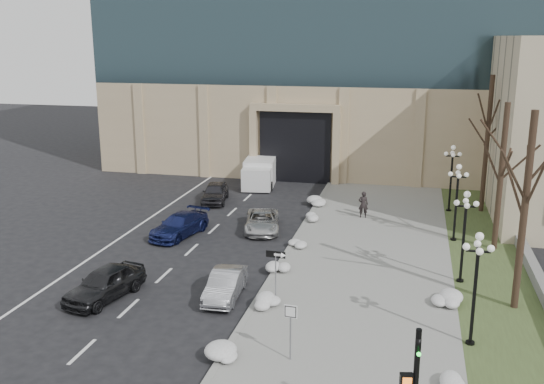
{
  "coord_description": "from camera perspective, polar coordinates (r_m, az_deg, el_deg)",
  "views": [
    {
      "loc": [
        5.68,
        -17.05,
        11.96
      ],
      "look_at": [
        -1.93,
        14.91,
        3.5
      ],
      "focal_mm": 40.0,
      "sensor_mm": 36.0,
      "label": 1
    }
  ],
  "objects": [
    {
      "name": "lamppost_c",
      "position": [
        37.23,
        17.02,
        -0.02
      ],
      "size": [
        1.18,
        1.18,
        4.76
      ],
      "color": "black",
      "rests_on": "ground"
    },
    {
      "name": "snow_clump_b",
      "position": [
        23.5,
        -4.45,
        -15.36
      ],
      "size": [
        1.1,
        1.6,
        0.36
      ],
      "primitive_type": "ellipsoid",
      "color": "silver",
      "rests_on": "sidewalk"
    },
    {
      "name": "keep_sign",
      "position": [
        23.0,
        1.76,
        -12.01
      ],
      "size": [
        0.5,
        0.09,
        2.34
      ],
      "rotation": [
        0.0,
        0.0,
        -0.07
      ],
      "color": "slate",
      "rests_on": "ground"
    },
    {
      "name": "grass_strip",
      "position": [
        33.54,
        20.03,
        -7.28
      ],
      "size": [
        4.0,
        40.0,
        0.1
      ],
      "primitive_type": "cube",
      "color": "#3A4924",
      "rests_on": "ground"
    },
    {
      "name": "car_e",
      "position": [
        45.15,
        -5.38,
        -0.04
      ],
      "size": [
        2.46,
        4.47,
        1.44
      ],
      "primitive_type": "imported",
      "rotation": [
        0.0,
        0.0,
        0.19
      ],
      "color": "#2C2B30",
      "rests_on": "ground"
    },
    {
      "name": "pedestrian",
      "position": [
        41.1,
        8.58,
        -1.16
      ],
      "size": [
        0.72,
        0.53,
        1.8
      ],
      "primitive_type": "imported",
      "rotation": [
        0.0,
        0.0,
        3.3
      ],
      "color": "black",
      "rests_on": "sidewalk"
    },
    {
      "name": "snow_clump_g",
      "position": [
        43.83,
        4.29,
        -1.03
      ],
      "size": [
        1.1,
        1.6,
        0.36
      ],
      "primitive_type": "ellipsoid",
      "color": "silver",
      "rests_on": "sidewalk"
    },
    {
      "name": "lamppost_b",
      "position": [
        30.97,
        17.68,
        -2.94
      ],
      "size": [
        1.18,
        1.18,
        4.76
      ],
      "color": "black",
      "rests_on": "ground"
    },
    {
      "name": "tree_far",
      "position": [
        43.71,
        19.71,
        5.97
      ],
      "size": [
        3.2,
        3.2,
        9.5
      ],
      "color": "black",
      "rests_on": "ground"
    },
    {
      "name": "snow_clump_e",
      "position": [
        35.08,
        2.12,
        -4.98
      ],
      "size": [
        1.1,
        1.6,
        0.36
      ],
      "primitive_type": "ellipsoid",
      "color": "silver",
      "rests_on": "sidewalk"
    },
    {
      "name": "lamppost_d",
      "position": [
        43.55,
        16.56,
        2.06
      ],
      "size": [
        1.18,
        1.18,
        4.76
      ],
      "color": "black",
      "rests_on": "ground"
    },
    {
      "name": "curb",
      "position": [
        33.92,
        1.18,
        -6.08
      ],
      "size": [
        0.3,
        40.0,
        0.14
      ],
      "primitive_type": "cube",
      "color": "gray",
      "rests_on": "ground"
    },
    {
      "name": "snow_clump_h",
      "position": [
        22.9,
        17.39,
        -16.9
      ],
      "size": [
        1.1,
        1.6,
        0.36
      ],
      "primitive_type": "ellipsoid",
      "color": "silver",
      "rests_on": "sidewalk"
    },
    {
      "name": "snow_clump_d",
      "position": [
        31.84,
        0.8,
        -7.04
      ],
      "size": [
        1.1,
        1.6,
        0.36
      ],
      "primitive_type": "ellipsoid",
      "color": "silver",
      "rests_on": "sidewalk"
    },
    {
      "name": "one_way_sign",
      "position": [
        27.57,
        0.65,
        -6.51
      ],
      "size": [
        0.95,
        0.26,
        2.55
      ],
      "rotation": [
        0.0,
        0.0,
        -0.06
      ],
      "color": "slate",
      "rests_on": "ground"
    },
    {
      "name": "car_d",
      "position": [
        38.32,
        -0.93,
        -2.76
      ],
      "size": [
        3.03,
        4.86,
        1.25
      ],
      "primitive_type": "imported",
      "rotation": [
        0.0,
        0.0,
        0.22
      ],
      "color": "#B7B7B7",
      "rests_on": "ground"
    },
    {
      "name": "box_truck",
      "position": [
        50.53,
        -1.08,
        1.97
      ],
      "size": [
        3.22,
        7.08,
        2.17
      ],
      "rotation": [
        0.0,
        0.0,
        0.13
      ],
      "color": "silver",
      "rests_on": "ground"
    },
    {
      "name": "tree_near",
      "position": [
        28.16,
        22.9,
        0.7
      ],
      "size": [
        3.2,
        3.2,
        9.0
      ],
      "color": "black",
      "rests_on": "ground"
    },
    {
      "name": "sidewalk",
      "position": [
        33.33,
        8.81,
        -6.66
      ],
      "size": [
        9.0,
        40.0,
        0.12
      ],
      "primitive_type": "cube",
      "color": "gray",
      "rests_on": "ground"
    },
    {
      "name": "car_a",
      "position": [
        29.7,
        -15.46,
        -8.27
      ],
      "size": [
        2.76,
        4.74,
        1.52
      ],
      "primitive_type": "imported",
      "rotation": [
        0.0,
        0.0,
        -0.23
      ],
      "color": "black",
      "rests_on": "ground"
    },
    {
      "name": "snow_clump_i",
      "position": [
        29.13,
        16.11,
        -9.76
      ],
      "size": [
        1.1,
        1.6,
        0.36
      ],
      "primitive_type": "ellipsoid",
      "color": "silver",
      "rests_on": "sidewalk"
    },
    {
      "name": "lamppost_a",
      "position": [
        24.85,
        18.67,
        -7.32
      ],
      "size": [
        1.18,
        1.18,
        4.76
      ],
      "color": "black",
      "rests_on": "ground"
    },
    {
      "name": "snow_clump_c",
      "position": [
        27.74,
        -0.58,
        -10.41
      ],
      "size": [
        1.1,
        1.6,
        0.36
      ],
      "primitive_type": "ellipsoid",
      "color": "silver",
      "rests_on": "sidewalk"
    },
    {
      "name": "car_b",
      "position": [
        28.86,
        -4.41,
        -8.69
      ],
      "size": [
        1.6,
        3.99,
        1.29
      ],
      "primitive_type": "imported",
      "rotation": [
        0.0,
        0.0,
        0.06
      ],
      "color": "#929398",
      "rests_on": "ground"
    },
    {
      "name": "tree_mid",
      "position": [
        35.97,
        20.89,
        3.15
      ],
      "size": [
        3.2,
        3.2,
        8.5
      ],
      "color": "black",
      "rests_on": "ground"
    },
    {
      "name": "stone_wall",
      "position": [
        35.6,
        22.94,
        -5.79
      ],
      "size": [
        0.5,
        30.0,
        0.7
      ],
      "primitive_type": "cube",
      "color": "gray",
      "rests_on": "ground"
    },
    {
      "name": "car_c",
      "position": [
        37.77,
        -8.71,
        -3.11
      ],
      "size": [
        2.91,
        4.98,
        1.36
      ],
      "primitive_type": "imported",
      "rotation": [
        0.0,
        0.0,
        -0.23
      ],
      "color": "navy",
      "rests_on": "ground"
    },
    {
      "name": "snow_clump_f",
      "position": [
        40.17,
        3.53,
        -2.46
      ],
      "size": [
        1.1,
        1.6,
        0.36
      ],
      "primitive_type": "ellipsoid",
      "color": "silver",
      "rests_on": "sidewalk"
    }
  ]
}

